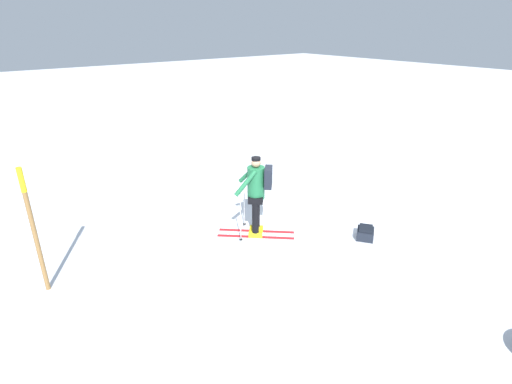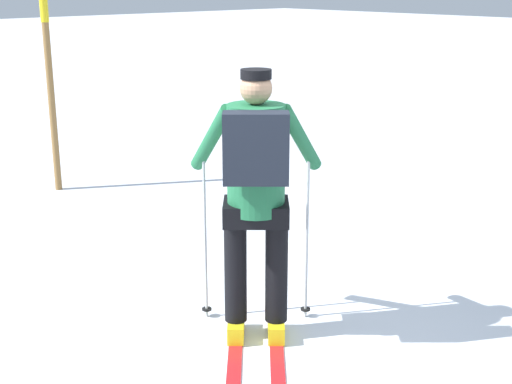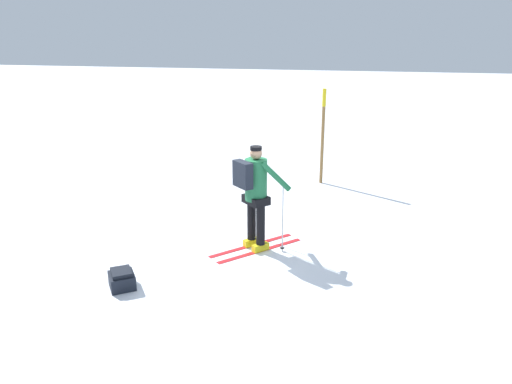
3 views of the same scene
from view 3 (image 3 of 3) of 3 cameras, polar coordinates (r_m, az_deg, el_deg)
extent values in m
plane|color=white|center=(8.58, -2.29, -6.97)|extent=(80.00, 80.00, 0.00)
cube|color=red|center=(8.84, -0.50, -6.11)|extent=(1.32, 1.23, 0.01)
cube|color=yellow|center=(8.82, -0.51, -5.73)|extent=(0.30, 0.28, 0.12)
cylinder|color=black|center=(8.65, -0.51, -3.03)|extent=(0.15, 0.15, 0.77)
cube|color=red|center=(8.64, 0.52, -6.72)|extent=(1.32, 1.23, 0.01)
cube|color=yellow|center=(8.61, 0.52, -6.33)|extent=(0.30, 0.28, 0.12)
cylinder|color=black|center=(8.44, 0.53, -3.58)|extent=(0.15, 0.15, 0.77)
cube|color=black|center=(8.41, 0.00, -0.87)|extent=(0.52, 0.52, 0.14)
cylinder|color=#1E663D|center=(8.30, 0.00, 1.42)|extent=(0.37, 0.37, 0.70)
sphere|color=tan|center=(8.19, 0.00, 4.44)|extent=(0.20, 0.20, 0.20)
cylinder|color=black|center=(8.17, 0.00, 5.03)|extent=(0.19, 0.19, 0.06)
cube|color=black|center=(8.13, -1.52, 2.02)|extent=(0.38, 0.39, 0.43)
cylinder|color=#B2B7BC|center=(8.94, 0.28, -1.66)|extent=(0.02, 0.02, 1.22)
cylinder|color=black|center=(9.14, 0.28, -4.90)|extent=(0.07, 0.07, 0.01)
cylinder|color=#1E663D|center=(8.61, -0.05, 2.68)|extent=(0.52, 0.19, 0.52)
cylinder|color=#B2B7BC|center=(8.41, 3.07, -3.01)|extent=(0.02, 0.02, 1.22)
cylinder|color=black|center=(8.62, 3.01, -6.41)|extent=(0.07, 0.07, 0.01)
cylinder|color=#1E663D|center=(8.16, 2.28, 1.78)|extent=(0.23, 0.52, 0.52)
cube|color=black|center=(7.72, -15.07, -9.76)|extent=(0.53, 0.52, 0.22)
cube|color=black|center=(7.65, -15.16, -8.84)|extent=(0.44, 0.42, 0.06)
cylinder|color=olive|center=(12.22, 7.62, 6.25)|extent=(0.08, 0.08, 2.31)
cylinder|color=yellow|center=(12.07, 7.81, 10.65)|extent=(0.09, 0.09, 0.42)
camera|label=1|loc=(14.94, -20.85, 19.98)|focal=28.00mm
camera|label=2|loc=(6.66, -32.75, 4.07)|focal=50.00mm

